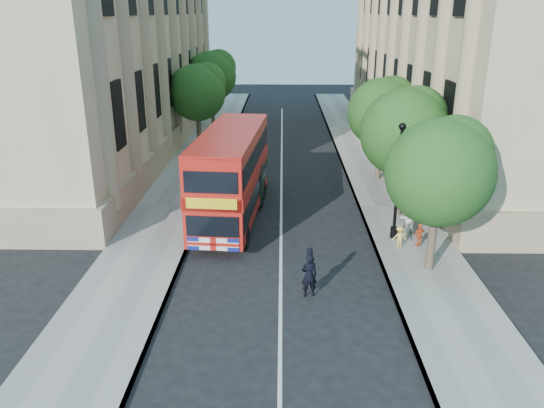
# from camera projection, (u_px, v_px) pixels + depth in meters

# --- Properties ---
(ground) EXTENTS (120.00, 120.00, 0.00)m
(ground) POSITION_uv_depth(u_px,v_px,m) (280.00, 310.00, 18.08)
(ground) COLOR black
(ground) RESTS_ON ground
(pavement_right) EXTENTS (3.50, 80.00, 0.12)m
(pavement_right) POSITION_uv_depth(u_px,v_px,m) (392.00, 208.00, 27.35)
(pavement_right) COLOR gray
(pavement_right) RESTS_ON ground
(pavement_left) EXTENTS (3.50, 80.00, 0.12)m
(pavement_left) POSITION_uv_depth(u_px,v_px,m) (171.00, 206.00, 27.56)
(pavement_left) COLOR gray
(pavement_left) RESTS_ON ground
(building_right) EXTENTS (12.00, 38.00, 18.00)m
(building_right) POSITION_uv_depth(u_px,v_px,m) (478.00, 21.00, 37.31)
(building_right) COLOR tan
(building_right) RESTS_ON ground
(building_left) EXTENTS (12.00, 38.00, 18.00)m
(building_left) POSITION_uv_depth(u_px,v_px,m) (89.00, 21.00, 37.81)
(building_left) COLOR tan
(building_left) RESTS_ON ground
(tree_right_near) EXTENTS (4.00, 4.00, 6.08)m
(tree_right_near) POSITION_uv_depth(u_px,v_px,m) (441.00, 167.00, 19.37)
(tree_right_near) COLOR #473828
(tree_right_near) RESTS_ON ground
(tree_right_mid) EXTENTS (4.20, 4.20, 6.37)m
(tree_right_mid) POSITION_uv_depth(u_px,v_px,m) (406.00, 128.00, 24.95)
(tree_right_mid) COLOR #473828
(tree_right_mid) RESTS_ON ground
(tree_right_far) EXTENTS (4.00, 4.00, 6.15)m
(tree_right_far) POSITION_uv_depth(u_px,v_px,m) (383.00, 109.00, 30.63)
(tree_right_far) COLOR #473828
(tree_right_far) RESTS_ON ground
(tree_left_far) EXTENTS (4.00, 4.00, 6.30)m
(tree_left_far) POSITION_uv_depth(u_px,v_px,m) (198.00, 89.00, 37.38)
(tree_left_far) COLOR #473828
(tree_left_far) RESTS_ON ground
(tree_left_back) EXTENTS (4.20, 4.20, 6.65)m
(tree_left_back) POSITION_uv_depth(u_px,v_px,m) (212.00, 73.00, 44.81)
(tree_left_back) COLOR #473828
(tree_left_back) RESTS_ON ground
(lamp_post) EXTENTS (0.32, 0.32, 5.16)m
(lamp_post) POSITION_uv_depth(u_px,v_px,m) (397.00, 187.00, 22.77)
(lamp_post) COLOR black
(lamp_post) RESTS_ON pavement_right
(double_decker_bus) EXTENTS (3.16, 9.43, 4.28)m
(double_decker_bus) POSITION_uv_depth(u_px,v_px,m) (231.00, 173.00, 25.20)
(double_decker_bus) COLOR #B0140C
(double_decker_bus) RESTS_ON ground
(box_van) EXTENTS (2.08, 4.74, 2.67)m
(box_van) POSITION_uv_depth(u_px,v_px,m) (247.00, 174.00, 28.76)
(box_van) COLOR black
(box_van) RESTS_ON ground
(police_constable) EXTENTS (0.65, 0.50, 1.62)m
(police_constable) POSITION_uv_depth(u_px,v_px,m) (309.00, 275.00, 18.72)
(police_constable) COLOR black
(police_constable) RESTS_ON ground
(woman_pedestrian) EXTENTS (0.92, 0.82, 1.59)m
(woman_pedestrian) POSITION_uv_depth(u_px,v_px,m) (407.00, 218.00, 23.68)
(woman_pedestrian) COLOR beige
(woman_pedestrian) RESTS_ON pavement_right
(child_a) EXTENTS (0.64, 0.49, 1.01)m
(child_a) POSITION_uv_depth(u_px,v_px,m) (420.00, 235.00, 22.58)
(child_a) COLOR #EC5A29
(child_a) RESTS_ON pavement_right
(child_b) EXTENTS (0.63, 0.37, 0.97)m
(child_b) POSITION_uv_depth(u_px,v_px,m) (400.00, 237.00, 22.45)
(child_b) COLOR #ECC350
(child_b) RESTS_ON pavement_right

